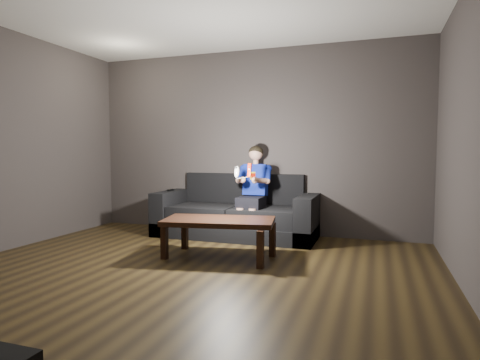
% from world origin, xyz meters
% --- Properties ---
extents(floor, '(5.00, 5.00, 0.00)m').
position_xyz_m(floor, '(0.00, 0.00, 0.00)').
color(floor, black).
rests_on(floor, ground).
extents(back_wall, '(5.00, 0.04, 2.70)m').
position_xyz_m(back_wall, '(0.00, 2.50, 1.35)').
color(back_wall, '#3E3837').
rests_on(back_wall, ground).
extents(sofa, '(2.28, 0.98, 0.88)m').
position_xyz_m(sofa, '(-0.11, 2.18, 0.29)').
color(sofa, black).
rests_on(sofa, floor).
extents(child, '(0.49, 0.60, 1.20)m').
position_xyz_m(child, '(0.15, 2.12, 0.76)').
color(child, black).
rests_on(child, sofa).
extents(wii_remote_red, '(0.04, 0.07, 0.18)m').
position_xyz_m(wii_remote_red, '(0.24, 1.66, 0.97)').
color(wii_remote_red, red).
rests_on(wii_remote_red, child).
extents(nunchuk_white, '(0.07, 0.10, 0.17)m').
position_xyz_m(nunchuk_white, '(0.07, 1.66, 0.95)').
color(nunchuk_white, white).
rests_on(nunchuk_white, child).
extents(wii_remote_black, '(0.04, 0.15, 0.03)m').
position_xyz_m(wii_remote_black, '(-1.14, 2.10, 0.64)').
color(wii_remote_black, black).
rests_on(wii_remote_black, sofa).
extents(coffee_table, '(1.32, 0.82, 0.45)m').
position_xyz_m(coffee_table, '(0.10, 0.96, 0.39)').
color(coffee_table, black).
rests_on(coffee_table, floor).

